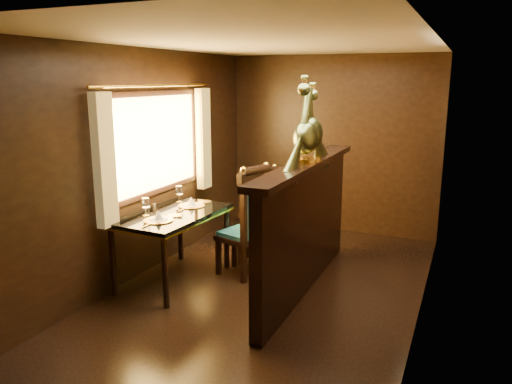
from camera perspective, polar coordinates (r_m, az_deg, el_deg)
ground at (r=5.25m, az=1.05°, el=-11.57°), size 5.00×5.00×0.00m
room_shell at (r=4.87m, az=0.27°, el=5.90°), size 3.04×5.04×2.52m
partition at (r=5.16m, az=5.65°, el=-3.61°), size 0.26×2.70×1.36m
dining_table at (r=5.42m, az=-9.55°, el=-3.07°), size 0.87×1.35×0.97m
chair_left at (r=5.47m, az=-0.72°, el=-3.08°), size 0.58×0.59×1.28m
chair_right at (r=5.80m, az=0.79°, el=-2.60°), size 0.44×0.48×1.20m
peacock_left at (r=4.91m, az=5.75°, el=7.85°), size 0.24×0.65×0.78m
peacock_right at (r=5.03m, az=6.19°, el=8.34°), size 0.27×0.71×0.84m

